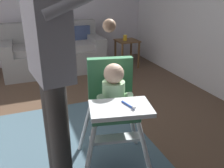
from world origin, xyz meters
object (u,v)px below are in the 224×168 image
(adult_standing, at_px, (51,67))
(high_chair, at_px, (113,98))
(sippy_cup, at_px, (125,38))
(side_table, at_px, (127,47))
(couch, at_px, (54,53))

(adult_standing, bearing_deg, high_chair, 0.04)
(adult_standing, relative_size, sippy_cup, 17.21)
(high_chair, height_order, side_table, high_chair)
(adult_standing, bearing_deg, side_table, 48.00)
(couch, bearing_deg, sippy_cup, 76.98)
(couch, height_order, side_table, couch)
(adult_standing, bearing_deg, sippy_cup, 48.68)
(high_chair, bearing_deg, sippy_cup, 165.81)
(sippy_cup, bearing_deg, adult_standing, -123.06)
(couch, bearing_deg, side_table, 77.39)
(side_table, bearing_deg, adult_standing, -123.74)
(high_chair, xyz_separation_m, sippy_cup, (1.23, 2.51, -0.08))
(high_chair, relative_size, sippy_cup, 9.46)
(adult_standing, height_order, sippy_cup, adult_standing)
(couch, distance_m, sippy_cup, 1.35)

